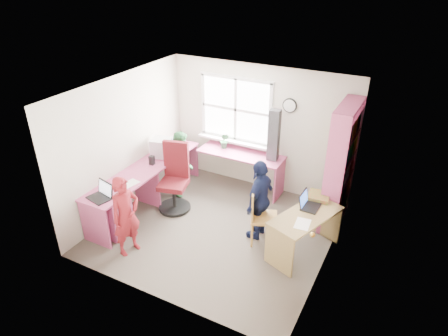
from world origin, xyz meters
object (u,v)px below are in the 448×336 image
at_px(laptop_left, 102,194).
at_px(person_navy, 260,199).
at_px(right_desk, 305,225).
at_px(swivel_chair, 175,181).
at_px(l_desk, 142,195).
at_px(bookshelf, 340,169).
at_px(wooden_chair, 260,214).
at_px(cd_tower, 274,135).
at_px(person_green, 182,163).
at_px(potted_plant, 225,141).
at_px(person_red, 126,216).
at_px(laptop_right, 308,203).
at_px(crt_monitor, 162,148).

bearing_deg(laptop_left, person_navy, 41.63).
distance_m(right_desk, swivel_chair, 2.44).
bearing_deg(person_navy, l_desk, -74.20).
height_order(bookshelf, wooden_chair, bookshelf).
xyz_separation_m(right_desk, swivel_chair, (-2.44, 0.16, 0.03)).
xyz_separation_m(swivel_chair, cd_tower, (1.36, 1.20, 0.70)).
bearing_deg(person_green, l_desk, 157.87).
distance_m(potted_plant, person_red, 2.61).
xyz_separation_m(right_desk, potted_plant, (-2.07, 1.36, 0.41)).
bearing_deg(laptop_right, crt_monitor, 86.23).
height_order(swivel_chair, wooden_chair, swivel_chair).
relative_size(potted_plant, person_green, 0.26).
height_order(l_desk, laptop_left, laptop_left).
bearing_deg(cd_tower, potted_plant, 175.73).
relative_size(bookshelf, laptop_right, 6.09).
bearing_deg(potted_plant, right_desk, -33.34).
relative_size(cd_tower, potted_plant, 2.96).
height_order(crt_monitor, laptop_left, crt_monitor).
relative_size(wooden_chair, person_red, 0.73).
height_order(cd_tower, person_red, cd_tower).
bearing_deg(person_green, laptop_left, 154.91).
bearing_deg(person_red, cd_tower, -12.38).
bearing_deg(laptop_left, cd_tower, 65.88).
bearing_deg(potted_plant, person_green, -128.39).
height_order(wooden_chair, crt_monitor, crt_monitor).
distance_m(right_desk, wooden_chair, 0.72).
xyz_separation_m(potted_plant, person_green, (-0.54, -0.69, -0.29)).
xyz_separation_m(laptop_right, cd_tower, (-1.02, 1.13, 0.49)).
height_order(laptop_right, person_red, person_red).
bearing_deg(person_green, bookshelf, -96.80).
xyz_separation_m(right_desk, person_red, (-2.38, -1.21, 0.15)).
bearing_deg(swivel_chair, potted_plant, 58.52).
distance_m(crt_monitor, person_navy, 2.21).
distance_m(wooden_chair, person_green, 2.04).
bearing_deg(right_desk, wooden_chair, -155.11).
relative_size(bookshelf, person_red, 1.63).
height_order(bookshelf, laptop_right, bookshelf).
bearing_deg(right_desk, laptop_left, -139.36).
relative_size(wooden_chair, laptop_right, 2.73).
xyz_separation_m(wooden_chair, potted_plant, (-1.35, 1.42, 0.40)).
xyz_separation_m(swivel_chair, potted_plant, (0.37, 1.20, 0.38)).
bearing_deg(swivel_chair, cd_tower, 26.81).
bearing_deg(crt_monitor, swivel_chair, -50.71).
distance_m(right_desk, person_red, 2.68).
bearing_deg(swivel_chair, crt_monitor, 130.13).
height_order(swivel_chair, laptop_right, swivel_chair).
xyz_separation_m(person_green, person_navy, (1.83, -0.60, 0.06)).
relative_size(swivel_chair, crt_monitor, 2.84).
height_order(wooden_chair, person_navy, person_navy).
relative_size(swivel_chair, laptop_left, 2.99).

